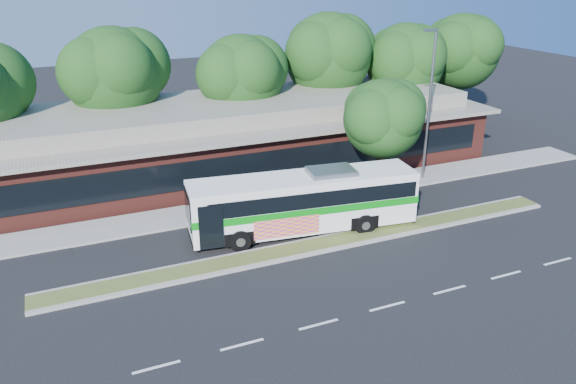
% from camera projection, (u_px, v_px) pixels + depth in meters
% --- Properties ---
extents(ground, '(120.00, 120.00, 0.00)m').
position_uv_depth(ground, '(329.00, 251.00, 26.17)').
color(ground, black).
rests_on(ground, ground).
extents(median_strip, '(26.00, 1.10, 0.15)m').
position_uv_depth(median_strip, '(323.00, 244.00, 26.65)').
color(median_strip, brown).
rests_on(median_strip, ground).
extents(sidewalk, '(44.00, 2.60, 0.12)m').
position_uv_depth(sidewalk, '(277.00, 201.00, 31.59)').
color(sidewalk, gray).
rests_on(sidewalk, ground).
extents(plaza_building, '(33.20, 11.20, 4.45)m').
position_uv_depth(plaza_building, '(238.00, 135.00, 36.41)').
color(plaza_building, maroon).
rests_on(plaza_building, ground).
extents(lamp_post, '(0.93, 0.18, 9.07)m').
position_uv_depth(lamp_post, '(429.00, 102.00, 32.95)').
color(lamp_post, slate).
rests_on(lamp_post, ground).
extents(tree_bg_b, '(6.69, 6.00, 9.00)m').
position_uv_depth(tree_bg_b, '(120.00, 72.00, 35.17)').
color(tree_bg_b, black).
rests_on(tree_bg_b, ground).
extents(tree_bg_c, '(6.24, 5.60, 8.26)m').
position_uv_depth(tree_bg_c, '(246.00, 74.00, 37.45)').
color(tree_bg_c, black).
rests_on(tree_bg_c, ground).
extents(tree_bg_d, '(6.91, 6.20, 9.37)m').
position_uv_depth(tree_bg_d, '(333.00, 53.00, 40.59)').
color(tree_bg_d, black).
rests_on(tree_bg_d, ground).
extents(tree_bg_e, '(6.47, 5.80, 8.50)m').
position_uv_depth(tree_bg_e, '(409.00, 60.00, 42.19)').
color(tree_bg_e, black).
rests_on(tree_bg_e, ground).
extents(tree_bg_f, '(6.69, 6.00, 8.92)m').
position_uv_depth(tree_bg_f, '(465.00, 49.00, 45.14)').
color(tree_bg_f, black).
rests_on(tree_bg_f, ground).
extents(transit_bus, '(11.49, 3.80, 3.17)m').
position_uv_depth(transit_bus, '(305.00, 198.00, 27.48)').
color(transit_bus, white).
rests_on(transit_bus, ground).
extents(sedan, '(5.64, 3.20, 1.54)m').
position_uv_depth(sedan, '(3.00, 205.00, 29.20)').
color(sedan, silver).
rests_on(sedan, ground).
extents(sidewalk_tree, '(4.97, 4.46, 6.65)m').
position_uv_depth(sidewalk_tree, '(387.00, 116.00, 31.39)').
color(sidewalk_tree, black).
rests_on(sidewalk_tree, ground).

